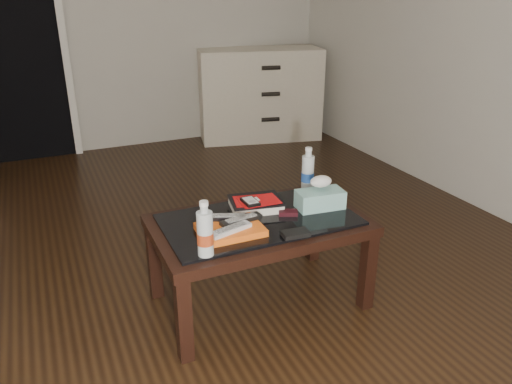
% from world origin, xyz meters
% --- Properties ---
extents(ground, '(5.00, 5.00, 0.00)m').
position_xyz_m(ground, '(0.00, 0.00, 0.00)').
color(ground, black).
rests_on(ground, ground).
extents(doorway, '(0.90, 0.08, 2.07)m').
position_xyz_m(doorway, '(-0.40, 2.47, 1.02)').
color(doorway, black).
rests_on(doorway, ground).
extents(coffee_table, '(1.00, 0.60, 0.46)m').
position_xyz_m(coffee_table, '(0.59, -0.42, 0.40)').
color(coffee_table, black).
rests_on(coffee_table, ground).
extents(dresser, '(1.28, 0.76, 0.90)m').
position_xyz_m(dresser, '(1.80, 2.23, 0.45)').
color(dresser, beige).
rests_on(dresser, ground).
extents(magazines, '(0.28, 0.21, 0.03)m').
position_xyz_m(magazines, '(0.41, -0.50, 0.48)').
color(magazines, orange).
rests_on(magazines, coffee_table).
extents(remote_silver, '(0.21, 0.10, 0.02)m').
position_xyz_m(remote_silver, '(0.39, -0.55, 0.50)').
color(remote_silver, silver).
rests_on(remote_silver, magazines).
extents(remote_black_front, '(0.21, 0.08, 0.02)m').
position_xyz_m(remote_black_front, '(0.47, -0.48, 0.50)').
color(remote_black_front, black).
rests_on(remote_black_front, magazines).
extents(remote_black_back, '(0.20, 0.12, 0.02)m').
position_xyz_m(remote_black_back, '(0.43, -0.43, 0.50)').
color(remote_black_back, black).
rests_on(remote_black_back, magazines).
extents(textbook, '(0.28, 0.24, 0.05)m').
position_xyz_m(textbook, '(0.62, -0.31, 0.48)').
color(textbook, black).
rests_on(textbook, coffee_table).
extents(dvd_mailers, '(0.21, 0.17, 0.01)m').
position_xyz_m(dvd_mailers, '(0.61, -0.32, 0.51)').
color(dvd_mailers, red).
rests_on(dvd_mailers, textbook).
extents(ipod, '(0.07, 0.10, 0.02)m').
position_xyz_m(ipod, '(0.57, -0.35, 0.52)').
color(ipod, black).
rests_on(ipod, dvd_mailers).
extents(flip_phone, '(0.10, 0.08, 0.02)m').
position_xyz_m(flip_phone, '(0.73, -0.44, 0.47)').
color(flip_phone, black).
rests_on(flip_phone, coffee_table).
extents(wallet, '(0.13, 0.08, 0.02)m').
position_xyz_m(wallet, '(0.66, -0.64, 0.47)').
color(wallet, black).
rests_on(wallet, coffee_table).
extents(water_bottle_left, '(0.07, 0.07, 0.24)m').
position_xyz_m(water_bottle_left, '(0.25, -0.64, 0.58)').
color(water_bottle_left, silver).
rests_on(water_bottle_left, coffee_table).
extents(water_bottle_right, '(0.08, 0.08, 0.24)m').
position_xyz_m(water_bottle_right, '(0.97, -0.20, 0.58)').
color(water_bottle_right, silver).
rests_on(water_bottle_right, coffee_table).
extents(tissue_box, '(0.24, 0.14, 0.09)m').
position_xyz_m(tissue_box, '(0.91, -0.43, 0.51)').
color(tissue_box, teal).
rests_on(tissue_box, coffee_table).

